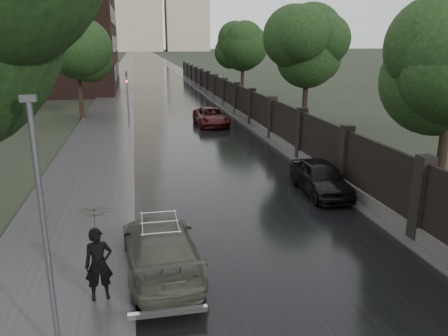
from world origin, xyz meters
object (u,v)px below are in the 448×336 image
tree_right_b (307,57)px  car_right_far (211,117)px  lamp_post (45,234)px  pedestrian_umbrella (95,226)px  traffic_light (127,95)px  tree_right_c (243,52)px  volga_sedan (161,247)px  tree_left_far (77,51)px  car_right_near (320,177)px

tree_right_b → car_right_far: (-5.90, 3.37, -4.30)m
lamp_post → pedestrian_umbrella: 2.07m
traffic_light → tree_right_c: bearing=51.8°
volga_sedan → lamp_post: bearing=52.7°
tree_left_far → tree_right_c: (15.50, 10.00, -0.29)m
volga_sedan → car_right_far: bearing=-106.8°
tree_right_b → tree_right_c: size_ratio=1.00×
tree_right_b → traffic_light: 12.44m
tree_right_c → lamp_post: bearing=-108.5°
volga_sedan → pedestrian_umbrella: 2.38m
car_right_near → car_right_far: (-1.80, 15.71, -0.03)m
tree_right_c → car_right_far: 16.35m
tree_left_far → pedestrian_umbrella: size_ratio=2.71×
traffic_light → pedestrian_umbrella: traffic_light is taller
lamp_post → pedestrian_umbrella: size_ratio=1.88×
traffic_light → pedestrian_umbrella: (-0.45, -21.66, -0.43)m
tree_right_b → pedestrian_umbrella: size_ratio=2.58×
car_right_near → car_right_far: bearing=97.5°
volga_sedan → pedestrian_umbrella: pedestrian_umbrella is taller
lamp_post → car_right_near: lamp_post is taller
car_right_near → lamp_post: bearing=-136.2°
pedestrian_umbrella → tree_right_c: bearing=61.0°
tree_right_c → traffic_light: 19.26m
pedestrian_umbrella → lamp_post: bearing=-120.2°
tree_left_far → volga_sedan: bearing=-79.4°
car_right_far → pedestrian_umbrella: pedestrian_umbrella is taller
tree_left_far → lamp_post: 28.73m
tree_left_far → traffic_light: tree_left_far is taller
car_right_near → car_right_far: size_ratio=0.85×
tree_right_b → car_right_near: (-4.10, -12.35, -4.27)m
tree_right_c → volga_sedan: size_ratio=1.52×
lamp_post → traffic_light: bearing=87.3°
lamp_post → tree_left_far: bearing=95.2°
car_right_near → tree_right_b: bearing=72.6°
tree_right_c → volga_sedan: (-10.78, -35.32, -4.28)m
traffic_light → volga_sedan: 20.42m
volga_sedan → car_right_far: volga_sedan is taller
car_right_near → traffic_light: bearing=117.7°
lamp_post → tree_right_c: bearing=71.5°
traffic_light → volga_sedan: traffic_light is taller
traffic_light → volga_sedan: bearing=-87.1°
car_right_near → tree_right_c: bearing=83.3°
tree_right_c → traffic_light: tree_right_c is taller
tree_left_far → pedestrian_umbrella: 27.06m
tree_left_far → car_right_far: tree_left_far is taller
traffic_light → volga_sedan: size_ratio=0.87×
tree_right_b → volga_sedan: tree_right_b is taller
tree_left_far → car_right_near: bearing=-60.7°
lamp_post → volga_sedan: (2.12, 3.18, -2.00)m
traffic_light → tree_left_far: bearing=126.5°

